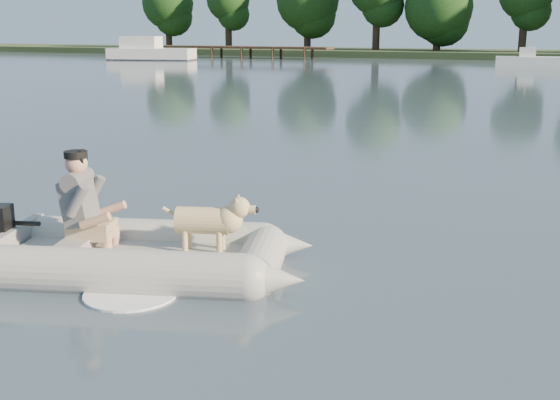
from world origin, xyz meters
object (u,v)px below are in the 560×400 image
at_px(motorboat, 530,54).
at_px(dinghy, 143,218).
at_px(man, 81,198).
at_px(cabin_cruiser, 151,48).
at_px(dog, 203,225).
at_px(dock, 236,52).

bearing_deg(motorboat, dinghy, -95.98).
xyz_separation_m(man, cabin_cruiser, (-28.97, 44.58, 0.18)).
xyz_separation_m(man, dog, (1.32, 0.41, -0.27)).
bearing_deg(dog, dinghy, -175.43).
height_order(man, cabin_cruiser, cabin_cruiser).
relative_size(dinghy, cabin_cruiser, 0.66).
distance_m(dock, dog, 57.18).
xyz_separation_m(dinghy, cabin_cruiser, (-29.67, 44.42, 0.37)).
xyz_separation_m(dinghy, man, (-0.70, -0.16, 0.19)).
xyz_separation_m(dock, motorboat, (25.54, -5.53, 0.37)).
relative_size(dinghy, man, 4.46).
bearing_deg(dinghy, dog, 4.57).
relative_size(dog, motorboat, 0.21).
relative_size(dock, motorboat, 3.89).
bearing_deg(cabin_cruiser, man, -69.46).
height_order(dog, cabin_cruiser, cabin_cruiser).
xyz_separation_m(dinghy, dog, (0.62, 0.25, -0.08)).
bearing_deg(dog, man, 180.00).
distance_m(dinghy, cabin_cruiser, 53.42).
bearing_deg(man, cabin_cruiser, 105.76).
bearing_deg(motorboat, cabin_cruiser, 176.95).
bearing_deg(dog, dock, 99.59).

